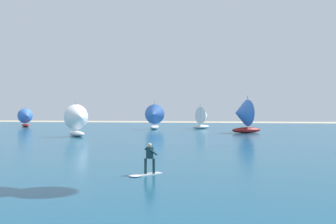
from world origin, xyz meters
name	(u,v)px	position (x,y,z in m)	size (l,w,h in m)	color
ocean	(200,135)	(0.00, 50.17, 0.05)	(160.00, 90.00, 0.10)	navy
kitesurfer	(147,163)	(-1.14, 18.03, 0.70)	(1.77, 1.80, 1.67)	white
sailboat_center_horizon	(78,120)	(-14.91, 43.91, 2.20)	(4.02, 4.06, 4.58)	white
sailboat_anchored_offshore	(154,117)	(-8.54, 62.21, 2.31)	(3.42, 4.06, 4.82)	white
sailboat_far_right	(26,117)	(-34.46, 67.14, 1.98)	(3.58, 3.65, 4.10)	maroon
sailboat_mid_right	(203,117)	(-0.27, 65.84, 2.09)	(3.88, 3.76, 4.34)	white
sailboat_leading	(242,116)	(5.85, 53.99, 2.59)	(4.86, 4.34, 5.44)	maroon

